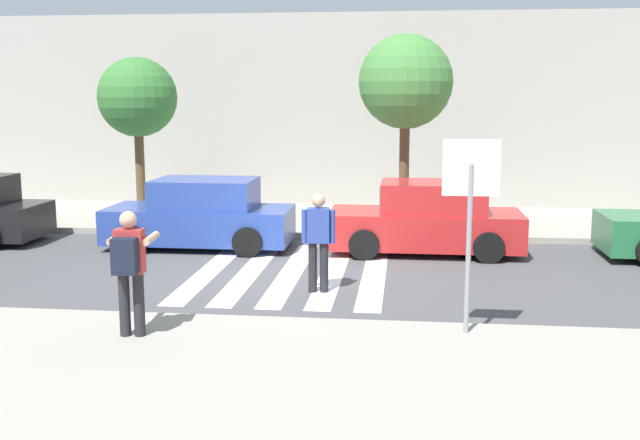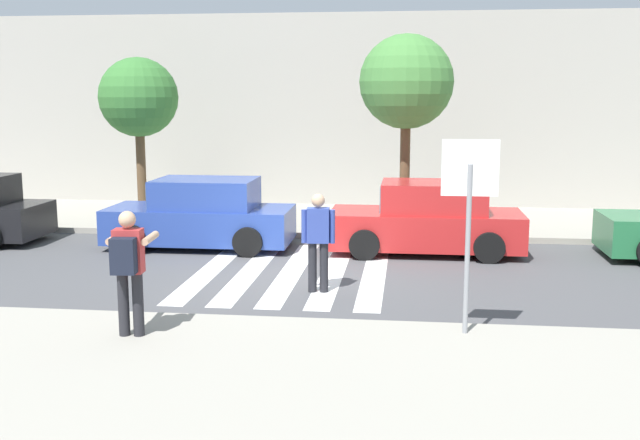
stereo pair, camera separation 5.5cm
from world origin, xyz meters
name	(u,v)px [view 2 (the right image)]	position (x,y,z in m)	size (l,w,h in m)	color
ground_plane	(290,274)	(0.00, 0.00, 0.00)	(120.00, 120.00, 0.00)	#4C4C4F
sidewalk_near	(201,401)	(0.00, -6.20, 0.07)	(60.00, 6.00, 0.14)	#9E998C
sidewalk_far	(325,219)	(0.00, 6.00, 0.07)	(60.00, 4.80, 0.14)	#9E998C
building_facade_far	(340,111)	(0.00, 10.40, 2.87)	(56.00, 4.00, 5.75)	#ADA89E
crosswalk_stripe_0	(211,269)	(-1.60, 0.20, 0.00)	(0.44, 5.20, 0.01)	silver
crosswalk_stripe_1	(251,271)	(-0.80, 0.20, 0.00)	(0.44, 5.20, 0.01)	silver
crosswalk_stripe_2	(292,272)	(0.00, 0.20, 0.00)	(0.44, 5.20, 0.01)	silver
crosswalk_stripe_3	(333,273)	(0.80, 0.20, 0.00)	(0.44, 5.20, 0.01)	silver
crosswalk_stripe_4	(374,274)	(1.60, 0.20, 0.00)	(0.44, 5.20, 0.01)	silver
stop_sign	(469,193)	(3.03, -3.63, 2.09)	(0.76, 0.08, 2.67)	gray
photographer_with_backpack	(128,262)	(-1.51, -4.32, 1.17)	(0.62, 0.87, 1.72)	#232328
pedestrian_crossing	(318,237)	(0.69, -1.22, 0.97)	(0.58, 0.26, 1.72)	#232328
parked_car_blue	(202,215)	(-2.36, 2.30, 0.73)	(4.10, 1.92, 1.55)	#284293
parked_car_red	(428,220)	(2.64, 2.30, 0.73)	(4.10, 1.92, 1.55)	red
street_tree_west	(138,98)	(-4.72, 5.02, 3.29)	(2.03, 2.03, 4.20)	brown
street_tree_center	(406,83)	(2.12, 4.21, 3.66)	(2.22, 2.22, 4.66)	brown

